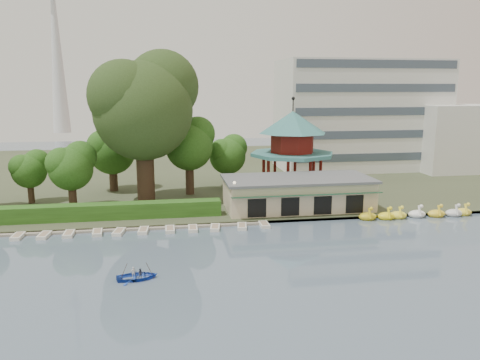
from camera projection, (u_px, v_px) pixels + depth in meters
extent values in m
plane|color=slate|center=(252.00, 287.00, 36.67)|extent=(220.00, 220.00, 0.00)
cube|color=#424930|center=(200.00, 171.00, 87.01)|extent=(220.00, 70.00, 0.40)
cube|color=gray|center=(224.00, 223.00, 53.40)|extent=(220.00, 0.60, 0.30)
cube|color=gray|center=(116.00, 229.00, 51.42)|extent=(34.00, 1.60, 0.24)
cube|color=beige|center=(297.00, 194.00, 59.14)|extent=(18.00, 8.00, 3.60)
cube|color=#595B5E|center=(298.00, 179.00, 58.76)|extent=(18.60, 8.60, 0.30)
cube|color=#194C2D|center=(308.00, 195.00, 54.82)|extent=(18.00, 1.59, 0.45)
cylinder|color=beige|center=(291.00, 186.00, 69.37)|extent=(10.40, 10.40, 1.20)
cylinder|color=#367775|center=(292.00, 154.00, 68.43)|extent=(12.40, 12.40, 0.50)
cylinder|color=maroon|center=(292.00, 143.00, 68.12)|extent=(6.40, 6.40, 2.80)
cone|color=#367775|center=(293.00, 122.00, 67.54)|extent=(10.00, 10.00, 3.20)
cylinder|color=black|center=(293.00, 105.00, 67.06)|extent=(0.16, 0.16, 1.80)
cube|color=silver|center=(360.00, 115.00, 87.83)|extent=(30.00, 14.00, 20.00)
cube|color=silver|center=(455.00, 138.00, 85.30)|extent=(14.00, 10.00, 12.00)
cone|color=silver|center=(56.00, 45.00, 159.91)|extent=(6.00, 6.00, 60.00)
cube|color=#2C5C1A|center=(91.00, 212.00, 53.92)|extent=(30.00, 2.00, 1.80)
cylinder|color=black|center=(234.00, 200.00, 54.85)|extent=(0.12, 0.12, 4.00)
sphere|color=beige|center=(234.00, 183.00, 54.45)|extent=(0.36, 0.36, 0.36)
cylinder|color=#3A281C|center=(145.00, 166.00, 61.37)|extent=(2.30, 2.30, 9.73)
sphere|color=#2D441C|center=(143.00, 111.00, 59.98)|extent=(12.78, 12.78, 12.78)
sphere|color=#2D441C|center=(162.00, 86.00, 61.64)|extent=(9.58, 9.58, 9.58)
sphere|color=#2D441C|center=(124.00, 96.00, 58.02)|extent=(8.94, 8.94, 8.94)
cylinder|color=#3A281C|center=(72.00, 193.00, 58.55)|extent=(0.98, 0.98, 4.13)
sphere|color=#2C5C1A|center=(71.00, 169.00, 57.97)|extent=(5.45, 5.45, 5.45)
sphere|color=#2C5C1A|center=(80.00, 157.00, 58.68)|extent=(4.09, 4.09, 4.09)
sphere|color=#2C5C1A|center=(61.00, 163.00, 57.13)|extent=(3.82, 3.82, 3.82)
cylinder|color=#3A281C|center=(31.00, 190.00, 61.55)|extent=(0.80, 0.80, 3.46)
sphere|color=#2C5C1A|center=(29.00, 171.00, 61.06)|extent=(4.47, 4.47, 4.47)
sphere|color=#2C5C1A|center=(37.00, 162.00, 61.63)|extent=(3.35, 3.35, 3.35)
sphere|color=#2C5C1A|center=(21.00, 167.00, 60.37)|extent=(3.13, 3.13, 3.13)
cylinder|color=#3A281C|center=(190.00, 175.00, 66.60)|extent=(1.19, 1.19, 5.47)
sphere|color=#2C5C1A|center=(189.00, 147.00, 65.82)|extent=(6.62, 6.62, 6.62)
sphere|color=#2C5C1A|center=(198.00, 134.00, 66.65)|extent=(4.96, 4.96, 4.96)
sphere|color=#2C5C1A|center=(181.00, 140.00, 64.78)|extent=(4.63, 4.63, 4.63)
cylinder|color=#3A281C|center=(228.00, 175.00, 71.57)|extent=(0.99, 0.99, 3.85)
sphere|color=#2C5C1A|center=(228.00, 156.00, 71.02)|extent=(5.52, 5.52, 5.52)
sphere|color=#2C5C1A|center=(234.00, 147.00, 71.76)|extent=(4.14, 4.14, 4.14)
sphere|color=#2C5C1A|center=(222.00, 152.00, 70.19)|extent=(3.86, 3.86, 3.86)
cylinder|color=#3A281C|center=(113.00, 175.00, 68.81)|extent=(1.19, 1.19, 4.71)
sphere|color=#2C5C1A|center=(112.00, 152.00, 68.14)|extent=(6.63, 6.63, 6.63)
sphere|color=#2C5C1A|center=(121.00, 140.00, 69.03)|extent=(4.97, 4.97, 4.97)
sphere|color=#2C5C1A|center=(103.00, 146.00, 67.14)|extent=(4.64, 4.64, 4.64)
ellipsoid|color=gold|center=(368.00, 217.00, 55.43)|extent=(2.16, 1.44, 0.99)
cylinder|color=gold|center=(370.00, 213.00, 54.79)|extent=(0.26, 0.79, 1.29)
sphere|color=gold|center=(371.00, 209.00, 54.37)|extent=(0.44, 0.44, 0.44)
ellipsoid|color=yellow|center=(386.00, 216.00, 55.61)|extent=(2.16, 1.44, 0.99)
cylinder|color=yellow|center=(389.00, 213.00, 54.97)|extent=(0.26, 0.79, 1.29)
sphere|color=yellow|center=(390.00, 208.00, 54.56)|extent=(0.44, 0.44, 0.44)
ellipsoid|color=#FFF03C|center=(398.00, 215.00, 55.98)|extent=(2.16, 1.44, 0.99)
cylinder|color=#FFF03C|center=(400.00, 212.00, 55.35)|extent=(0.26, 0.79, 1.29)
sphere|color=#FFF03C|center=(402.00, 207.00, 54.93)|extent=(0.44, 0.44, 0.44)
ellipsoid|color=white|center=(417.00, 214.00, 56.51)|extent=(2.16, 1.44, 0.99)
cylinder|color=white|center=(420.00, 211.00, 55.87)|extent=(0.26, 0.79, 1.29)
sphere|color=white|center=(421.00, 206.00, 55.45)|extent=(0.44, 0.44, 0.44)
ellipsoid|color=yellow|center=(436.00, 214.00, 56.72)|extent=(2.16, 1.44, 0.99)
cylinder|color=yellow|center=(439.00, 211.00, 56.08)|extent=(0.26, 0.79, 1.29)
sphere|color=yellow|center=(441.00, 206.00, 55.66)|extent=(0.44, 0.44, 0.44)
ellipsoid|color=silver|center=(454.00, 213.00, 57.00)|extent=(2.16, 1.44, 0.99)
cylinder|color=silver|center=(457.00, 210.00, 56.37)|extent=(0.26, 0.79, 1.29)
sphere|color=silver|center=(459.00, 205.00, 55.95)|extent=(0.44, 0.44, 0.44)
ellipsoid|color=yellow|center=(463.00, 212.00, 57.44)|extent=(2.16, 1.44, 0.99)
cylinder|color=yellow|center=(466.00, 209.00, 56.80)|extent=(0.26, 0.79, 1.29)
sphere|color=yellow|center=(468.00, 204.00, 56.38)|extent=(0.44, 0.44, 0.44)
cube|color=silver|center=(18.00, 236.00, 48.65)|extent=(1.06, 2.32, 0.36)
cube|color=silver|center=(44.00, 235.00, 48.94)|extent=(1.19, 2.37, 0.36)
cube|color=silver|center=(69.00, 234.00, 49.41)|extent=(1.02, 2.31, 0.36)
cube|color=silver|center=(97.00, 232.00, 49.92)|extent=(1.19, 2.37, 0.36)
cube|color=silver|center=(119.00, 232.00, 50.12)|extent=(1.34, 2.43, 0.36)
cube|color=silver|center=(143.00, 230.00, 50.61)|extent=(1.18, 2.37, 0.36)
cube|color=silver|center=(170.00, 229.00, 51.02)|extent=(1.00, 2.30, 0.36)
cube|color=silver|center=(193.00, 228.00, 51.32)|extent=(1.08, 2.33, 0.36)
cube|color=silver|center=(215.00, 228.00, 51.65)|extent=(1.35, 2.43, 0.36)
cube|color=silver|center=(242.00, 226.00, 52.10)|extent=(1.33, 2.42, 0.36)
cube|color=silver|center=(264.00, 225.00, 52.79)|extent=(1.02, 2.31, 0.36)
imported|color=#2047B6|center=(137.00, 274.00, 38.04)|extent=(4.93, 3.76, 0.95)
imported|color=silver|center=(133.00, 272.00, 38.17)|extent=(0.35, 0.25, 0.91)
imported|color=#32374C|center=(141.00, 274.00, 37.88)|extent=(0.46, 0.37, 0.88)
cylinder|color=#3A281C|center=(122.00, 276.00, 37.88)|extent=(0.94, 0.29, 2.01)
cylinder|color=#3A281C|center=(152.00, 274.00, 38.26)|extent=(0.94, 0.29, 2.01)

